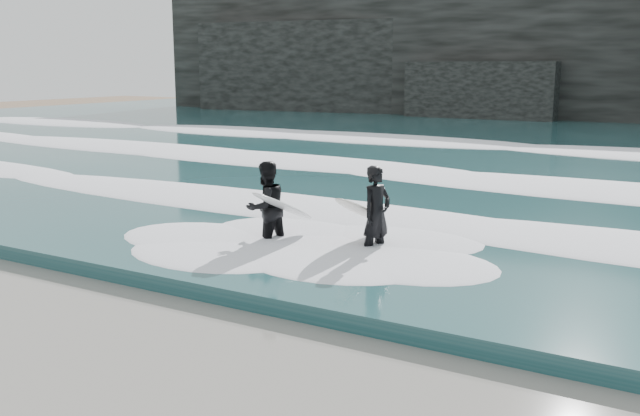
{
  "coord_description": "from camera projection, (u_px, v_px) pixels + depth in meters",
  "views": [
    {
      "loc": [
        7.04,
        -5.49,
        3.76
      ],
      "look_at": [
        0.07,
        6.36,
        1.0
      ],
      "focal_mm": 40.0,
      "sensor_mm": 36.0,
      "label": 1
    }
  ],
  "objects": [
    {
      "name": "surfer_right",
      "position": [
        267.0,
        208.0,
        14.34
      ],
      "size": [
        1.26,
        1.84,
        1.88
      ],
      "color": "black",
      "rests_on": "ground"
    },
    {
      "name": "foam_far",
      "position": [
        543.0,
        145.0,
        29.92
      ],
      "size": [
        60.0,
        4.8,
        0.3
      ],
      "primitive_type": "ellipsoid",
      "color": "white",
      "rests_on": "sea"
    },
    {
      "name": "ground",
      "position": [
        57.0,
        372.0,
        8.88
      ],
      "size": [
        120.0,
        120.0,
        0.0
      ],
      "primitive_type": "plane",
      "color": "brown",
      "rests_on": "ground"
    },
    {
      "name": "sea",
      "position": [
        563.0,
        144.0,
        33.36
      ],
      "size": [
        90.0,
        52.0,
        0.3
      ],
      "primitive_type": "cube",
      "color": "#1E494C",
      "rests_on": "ground"
    },
    {
      "name": "foam_mid",
      "position": [
        474.0,
        174.0,
        22.32
      ],
      "size": [
        60.0,
        4.0,
        0.24
      ],
      "primitive_type": "ellipsoid",
      "color": "white",
      "rests_on": "sea"
    },
    {
      "name": "surfer_left",
      "position": [
        374.0,
        214.0,
        13.75
      ],
      "size": [
        0.99,
        1.86,
        1.88
      ],
      "color": "black",
      "rests_on": "ground"
    },
    {
      "name": "headland",
      "position": [
        625.0,
        46.0,
        46.77
      ],
      "size": [
        70.0,
        9.0,
        10.0
      ],
      "primitive_type": "cube",
      "color": "black",
      "rests_on": "ground"
    },
    {
      "name": "foam_near",
      "position": [
        375.0,
        214.0,
        16.41
      ],
      "size": [
        60.0,
        3.2,
        0.2
      ],
      "primitive_type": "ellipsoid",
      "color": "white",
      "rests_on": "sea"
    }
  ]
}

